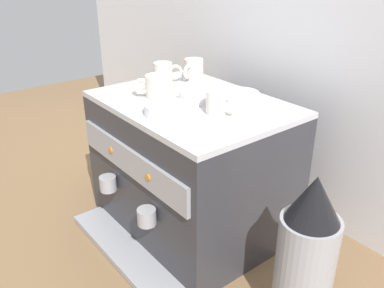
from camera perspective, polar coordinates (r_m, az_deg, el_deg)
ground_plane at (r=1.53m, az=0.00°, el=-10.74°), size 4.00×4.00×0.00m
tiled_backsplash_wall at (r=1.56m, az=11.46°, el=10.12°), size 2.80×0.03×1.01m
espresso_machine at (r=1.40m, az=-0.14°, el=-3.12°), size 0.63×0.57×0.47m
ceramic_cup_0 at (r=1.54m, az=0.18°, el=10.42°), size 0.07×0.11×0.07m
ceramic_cup_1 at (r=1.35m, az=-4.94°, el=8.07°), size 0.09×0.11×0.07m
ceramic_cup_2 at (r=1.20m, az=3.60°, el=5.78°), size 0.10×0.06×0.07m
ceramic_cup_3 at (r=1.50m, az=-3.91°, el=9.90°), size 0.07×0.10×0.07m
ceramic_bowl_0 at (r=1.30m, az=0.38°, el=6.68°), size 0.10×0.10×0.04m
ceramic_bowl_1 at (r=1.20m, az=-3.76°, el=4.87°), size 0.12×0.12×0.03m
ceramic_bowl_2 at (r=1.29m, az=6.69°, el=6.38°), size 0.12×0.12×0.04m
coffee_grinder at (r=1.10m, az=15.65°, el=-14.71°), size 0.15×0.15×0.44m
milk_pitcher at (r=1.82m, az=-9.62°, el=-2.13°), size 0.08×0.08×0.15m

